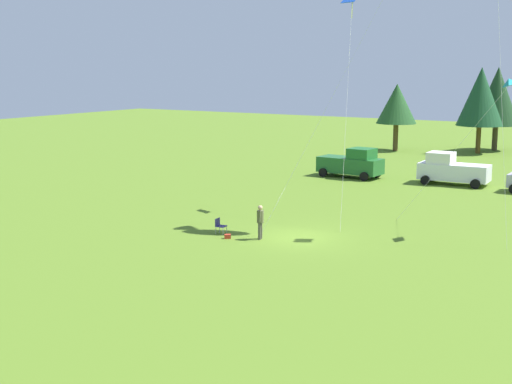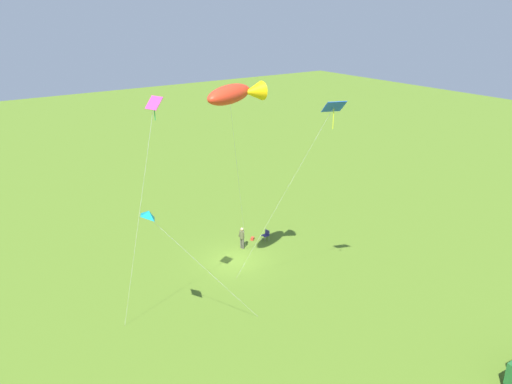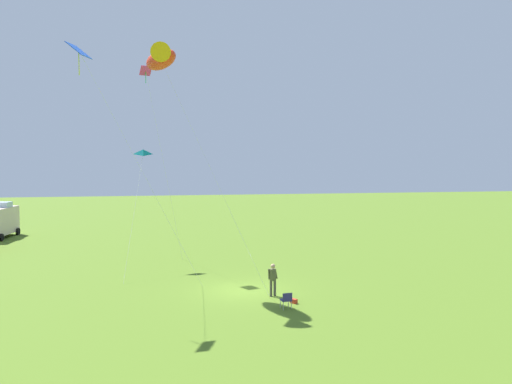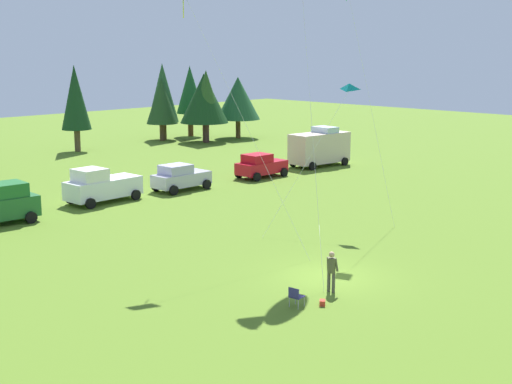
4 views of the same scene
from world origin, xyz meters
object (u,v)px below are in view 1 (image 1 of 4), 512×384
object	(u,v)px
backpack_on_grass	(228,236)
kite_diamond_blue	(352,3)
truck_green_flatbed	(352,163)
person_kite_flyer	(260,219)
kite_delta_teal	(508,83)
truck_white_pickup	(452,170)
folding_chair	(220,225)

from	to	relation	value
backpack_on_grass	kite_diamond_blue	size ratio (longest dim) A/B	0.02
truck_green_flatbed	person_kite_flyer	bearing A→B (deg)	-74.31
person_kite_flyer	kite_delta_teal	xyz separation A→B (m)	(10.08, 6.98, 6.78)
backpack_on_grass	truck_green_flatbed	distance (m)	21.94
kite_diamond_blue	kite_delta_teal	distance (m)	10.88
backpack_on_grass	truck_green_flatbed	bearing A→B (deg)	97.70
person_kite_flyer	truck_white_pickup	distance (m)	21.97
folding_chair	kite_delta_teal	distance (m)	16.11
folding_chair	kite_delta_teal	world-z (taller)	kite_delta_teal
folding_chair	truck_white_pickup	bearing A→B (deg)	69.17
person_kite_flyer	backpack_on_grass	size ratio (longest dim) A/B	5.44
truck_white_pickup	person_kite_flyer	bearing A→B (deg)	79.28
backpack_on_grass	truck_green_flatbed	world-z (taller)	truck_green_flatbed
truck_white_pickup	kite_delta_teal	distance (m)	17.61
person_kite_flyer	kite_delta_teal	distance (m)	14.01
truck_white_pickup	kite_delta_teal	bearing A→B (deg)	112.64
folding_chair	backpack_on_grass	xyz separation A→B (m)	(0.91, -0.61, -0.38)
truck_white_pickup	kite_diamond_blue	distance (m)	16.76
person_kite_flyer	truck_green_flatbed	xyz separation A→B (m)	(-4.42, 20.97, 0.08)
truck_white_pickup	kite_diamond_blue	bearing A→B (deg)	75.02
folding_chair	kite_diamond_blue	xyz separation A→B (m)	(2.84, 9.63, 11.73)
person_kite_flyer	truck_green_flatbed	world-z (taller)	truck_green_flatbed
person_kite_flyer	folding_chair	distance (m)	2.45
truck_green_flatbed	backpack_on_grass	bearing A→B (deg)	-78.50
person_kite_flyer	truck_white_pickup	xyz separation A→B (m)	(3.20, 21.73, 0.08)
folding_chair	truck_green_flatbed	distance (m)	21.21
truck_green_flatbed	truck_white_pickup	distance (m)	7.65
kite_delta_teal	person_kite_flyer	bearing A→B (deg)	-145.31
person_kite_flyer	kite_delta_teal	bearing A→B (deg)	24.66
person_kite_flyer	backpack_on_grass	distance (m)	1.89
folding_chair	truck_green_flatbed	bearing A→B (deg)	88.98
kite_diamond_blue	kite_delta_teal	size ratio (longest dim) A/B	1.60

